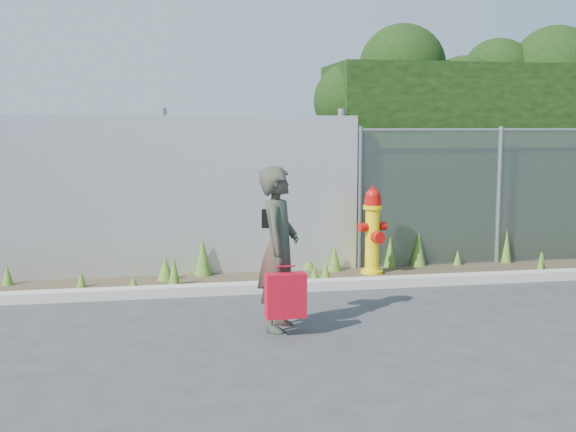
% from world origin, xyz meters
% --- Properties ---
extents(ground, '(80.00, 80.00, 0.00)m').
position_xyz_m(ground, '(0.00, 0.00, 0.00)').
color(ground, '#373739').
rests_on(ground, ground).
extents(curb, '(16.00, 0.22, 0.12)m').
position_xyz_m(curb, '(0.00, 1.80, 0.06)').
color(curb, '#B0AA9F').
rests_on(curb, ground).
extents(weed_strip, '(16.00, 1.32, 0.54)m').
position_xyz_m(weed_strip, '(0.06, 2.48, 0.13)').
color(weed_strip, '#3F3324').
rests_on(weed_strip, ground).
extents(corrugated_fence, '(8.50, 0.21, 2.30)m').
position_xyz_m(corrugated_fence, '(-3.25, 3.01, 1.10)').
color(corrugated_fence, '#BABDC2').
rests_on(corrugated_fence, ground).
extents(chainlink_fence, '(6.50, 0.07, 2.05)m').
position_xyz_m(chainlink_fence, '(4.25, 3.00, 1.03)').
color(chainlink_fence, gray).
rests_on(chainlink_fence, ground).
extents(hedge, '(7.63, 1.92, 3.66)m').
position_xyz_m(hedge, '(4.59, 4.03, 1.98)').
color(hedge, black).
rests_on(hedge, ground).
extents(fire_hydrant, '(0.41, 0.37, 1.23)m').
position_xyz_m(fire_hydrant, '(1.11, 2.56, 0.60)').
color(fire_hydrant, yellow).
rests_on(fire_hydrant, ground).
extents(woman, '(0.59, 0.71, 1.66)m').
position_xyz_m(woman, '(-0.63, 0.15, 0.83)').
color(woman, '#0E5D43').
rests_on(woman, ground).
extents(red_tote_bag, '(0.40, 0.15, 0.52)m').
position_xyz_m(red_tote_bag, '(-0.62, -0.15, 0.42)').
color(red_tote_bag, '#AE0923').
extents(black_shoulder_bag, '(0.25, 0.11, 0.19)m').
position_xyz_m(black_shoulder_bag, '(-0.64, 0.34, 1.11)').
color(black_shoulder_bag, black).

